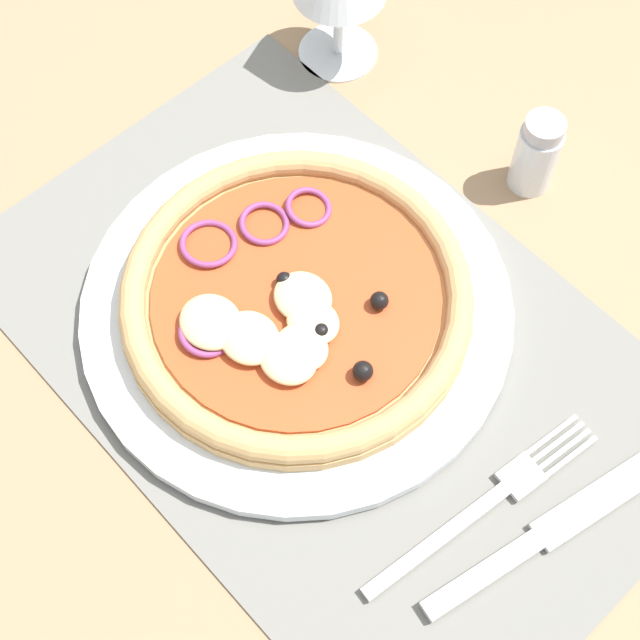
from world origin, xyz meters
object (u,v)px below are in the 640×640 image
object	(u,v)px
knife	(562,523)
pepper_shaker	(538,155)
fork	(493,498)
pizza	(294,299)
plate	(296,309)

from	to	relation	value
knife	pepper_shaker	bearing A→B (deg)	56.49
fork	pepper_shaker	distance (cm)	25.17
pepper_shaker	pizza	bearing A→B (deg)	-99.67
knife	pepper_shaker	size ratio (longest dim) A/B	2.98
pizza	knife	bearing A→B (deg)	5.68
fork	knife	xyz separation A→B (cm)	(3.98, 1.95, 0.03)
plate	pizza	bearing A→B (deg)	-87.29
plate	pepper_shaker	world-z (taller)	pepper_shaker
plate	knife	bearing A→B (deg)	5.24
pizza	pepper_shaker	distance (cm)	20.87
pizza	knife	world-z (taller)	pizza
plate	fork	distance (cm)	18.15
knife	pepper_shaker	xyz separation A→B (cm)	(-18.62, 18.36, 2.60)
pepper_shaker	plate	bearing A→B (deg)	-99.77
pizza	fork	size ratio (longest dim) A/B	1.32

